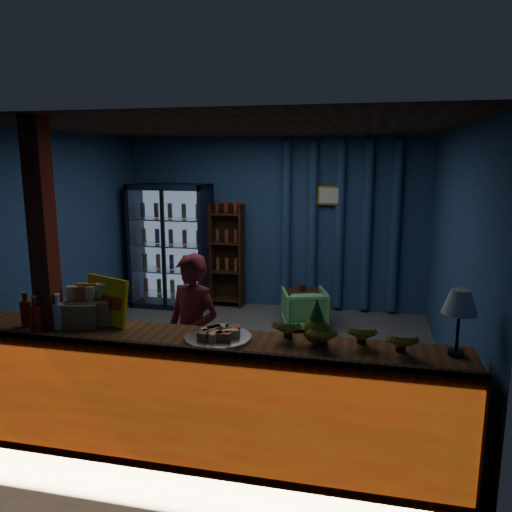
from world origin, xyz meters
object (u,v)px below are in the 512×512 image
Objects in this scene: shopkeeper at (193,335)px; pastry_tray at (218,336)px; table_lamp at (460,305)px; green_chair at (304,308)px.

pastry_tray is (0.43, -0.62, 0.25)m from shopkeeper.
table_lamp reaches higher than pastry_tray.
pastry_tray is at bearing -38.39° from shopkeeper.
green_chair is 1.16× the size of pastry_tray.
shopkeeper is at bearing 124.74° from pastry_tray.
pastry_tray is 1.09× the size of table_lamp.
green_chair is at bearing 115.07° from table_lamp.
pastry_tray is 1.72m from table_lamp.
shopkeeper is at bearing 165.24° from table_lamp.
shopkeeper is 3.13× the size of table_lamp.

